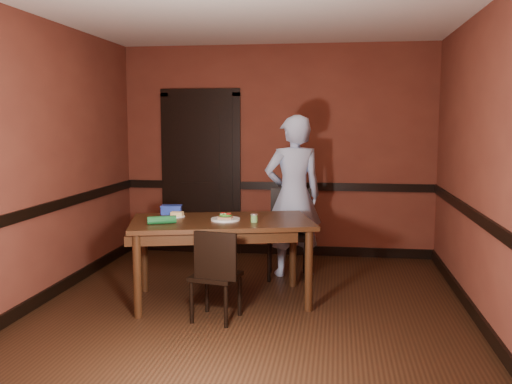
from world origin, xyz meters
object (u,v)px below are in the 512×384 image
(dining_table, at_px, (222,260))
(food_tub, at_px, (171,210))
(chair_far, at_px, (287,234))
(sandwich_plate, at_px, (225,218))
(cheese_saucer, at_px, (177,215))
(sauce_jar, at_px, (254,218))
(person, at_px, (293,196))
(chair_near, at_px, (216,274))

(dining_table, bearing_deg, food_tub, 139.86)
(chair_far, relative_size, sandwich_plate, 3.51)
(chair_far, relative_size, cheese_saucer, 6.26)
(sandwich_plate, xyz_separation_m, food_tub, (-0.62, 0.29, 0.02))
(sauce_jar, xyz_separation_m, food_tub, (-0.90, 0.36, 0.00))
(chair_far, relative_size, person, 0.54)
(sandwich_plate, height_order, food_tub, food_tub)
(chair_near, distance_m, sauce_jar, 0.67)
(chair_far, relative_size, sauce_jar, 12.38)
(sauce_jar, height_order, cheese_saucer, sauce_jar)
(food_tub, bearing_deg, person, 24.69)
(chair_near, xyz_separation_m, food_tub, (-0.63, 0.80, 0.43))
(chair_near, bearing_deg, cheese_saucer, -39.39)
(person, xyz_separation_m, sandwich_plate, (-0.56, -1.08, -0.08))
(person, relative_size, sauce_jar, 22.78)
(person, bearing_deg, cheese_saucer, 20.74)
(sandwich_plate, bearing_deg, chair_near, -88.57)
(dining_table, height_order, sandwich_plate, sandwich_plate)
(chair_far, bearing_deg, food_tub, -154.48)
(cheese_saucer, bearing_deg, sauce_jar, -14.01)
(cheese_saucer, bearing_deg, chair_near, -50.59)
(sandwich_plate, height_order, cheese_saucer, sandwich_plate)
(sauce_jar, bearing_deg, chair_far, 77.65)
(chair_far, bearing_deg, sandwich_plate, -123.03)
(food_tub, bearing_deg, sandwich_plate, -34.46)
(dining_table, height_order, chair_far, chair_far)
(person, height_order, food_tub, person)
(dining_table, relative_size, person, 0.94)
(cheese_saucer, distance_m, food_tub, 0.19)
(chair_far, xyz_separation_m, person, (0.05, 0.13, 0.41))
(dining_table, bearing_deg, chair_near, -99.14)
(dining_table, relative_size, sandwich_plate, 6.09)
(dining_table, bearing_deg, sauce_jar, -30.23)
(dining_table, height_order, sauce_jar, sauce_jar)
(person, xyz_separation_m, cheese_saucer, (-1.07, -0.95, -0.09))
(chair_near, bearing_deg, person, -97.88)
(chair_near, relative_size, cheese_saucer, 5.20)
(person, height_order, sauce_jar, person)
(chair_near, xyz_separation_m, person, (0.55, 1.58, 0.49))
(person, height_order, cheese_saucer, person)
(chair_near, height_order, sandwich_plate, sandwich_plate)
(person, bearing_deg, sauce_jar, 55.78)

